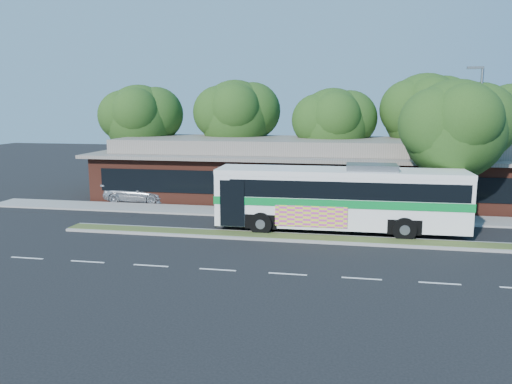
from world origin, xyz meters
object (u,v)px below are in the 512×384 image
at_px(lamp_post, 477,141).
at_px(sedan, 136,192).
at_px(transit_bus, 341,194).
at_px(sidewalk_tree, 462,127).

bearing_deg(lamp_post, sedan, 173.02).
height_order(lamp_post, transit_bus, lamp_post).
relative_size(lamp_post, transit_bus, 0.67).
bearing_deg(lamp_post, transit_bus, -155.89).
bearing_deg(transit_bus, sedan, 156.55).
bearing_deg(lamp_post, sidewalk_tree, 156.47).
xyz_separation_m(lamp_post, transit_bus, (-7.60, -3.40, -2.79)).
distance_m(lamp_post, sidewalk_tree, 1.12).
xyz_separation_m(lamp_post, sidewalk_tree, (-0.78, 0.34, 0.73)).
xyz_separation_m(sedan, sidewalk_tree, (21.53, -2.39, 4.94)).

